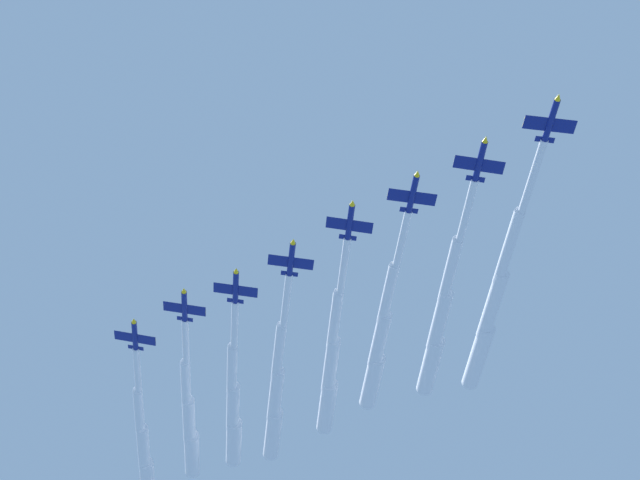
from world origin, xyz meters
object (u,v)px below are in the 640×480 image
object	(u,v)px
jet_port_mid	(331,367)
jet_trail_port	(144,449)
jet_port_inner	(440,322)
jet_starboard_mid	(276,396)
jet_port_outer	(233,408)
jet_starboard_inner	(380,341)
jet_lead	(492,308)
jet_starboard_outer	(190,422)

from	to	relation	value
jet_port_mid	jet_trail_port	bearing A→B (deg)	-120.58
jet_port_inner	jet_starboard_mid	world-z (taller)	jet_port_inner
jet_port_mid	jet_port_outer	world-z (taller)	jet_port_mid
jet_port_inner	jet_starboard_inner	distance (m)	13.20
jet_lead	jet_starboard_inner	bearing A→B (deg)	-109.39
jet_starboard_outer	jet_port_mid	bearing A→B (deg)	61.59
jet_lead	jet_port_outer	distance (m)	61.62
jet_starboard_outer	jet_starboard_mid	bearing A→B (deg)	62.55
jet_starboard_inner	jet_lead	bearing A→B (deg)	70.61
jet_lead	jet_trail_port	distance (m)	89.63
jet_starboard_outer	jet_trail_port	world-z (taller)	jet_starboard_outer
jet_lead	jet_starboard_mid	bearing A→B (deg)	-118.16
jet_port_outer	jet_starboard_outer	size ratio (longest dim) A/B	0.99
jet_lead	jet_port_inner	xyz separation A→B (m)	(-2.29, -10.25, -1.06)
jet_port_inner	jet_port_outer	size ratio (longest dim) A/B	1.05
jet_lead	jet_starboard_outer	distance (m)	74.77
jet_starboard_mid	jet_port_outer	distance (m)	10.41
jet_starboard_inner	jet_trail_port	distance (m)	66.53
jet_port_outer	jet_lead	bearing A→B (deg)	63.12
jet_port_mid	jet_trail_port	distance (m)	52.70
jet_lead	jet_trail_port	size ratio (longest dim) A/B	1.10
jet_port_mid	jet_starboard_inner	bearing A→B (deg)	48.94
jet_lead	jet_starboard_outer	bearing A→B (deg)	-117.93
jet_starboard_inner	jet_port_outer	xyz separation A→B (m)	(-20.02, -32.70, -1.06)
jet_lead	jet_port_inner	distance (m)	10.56
jet_lead	jet_port_outer	xyz separation A→B (m)	(-27.84, -54.94, -1.79)
jet_starboard_mid	jet_trail_port	distance (m)	38.39
jet_port_outer	jet_trail_port	world-z (taller)	jet_trail_port
jet_port_inner	jet_trail_port	bearing A→B (deg)	-121.46
jet_starboard_inner	jet_trail_port	size ratio (longest dim) A/B	0.97
jet_port_inner	jet_trail_port	size ratio (longest dim) A/B	1.00
jet_port_inner	jet_starboard_mid	xyz separation A→B (m)	(-21.90, -34.94, -0.68)
jet_starboard_mid	jet_port_outer	size ratio (longest dim) A/B	1.07
jet_port_mid	jet_starboard_mid	bearing A→B (deg)	-120.00
jet_starboard_inner	jet_port_outer	distance (m)	38.36
jet_port_mid	jet_trail_port	world-z (taller)	jet_port_mid
jet_starboard_inner	jet_starboard_outer	bearing A→B (deg)	-121.83
jet_port_mid	jet_starboard_outer	bearing A→B (deg)	-118.41
jet_starboard_mid	jet_trail_port	bearing A→B (deg)	-120.79
jet_starboard_mid	jet_starboard_outer	distance (m)	23.57
jet_lead	jet_port_outer	bearing A→B (deg)	-116.88
jet_starboard_inner	jet_starboard_mid	distance (m)	28.22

